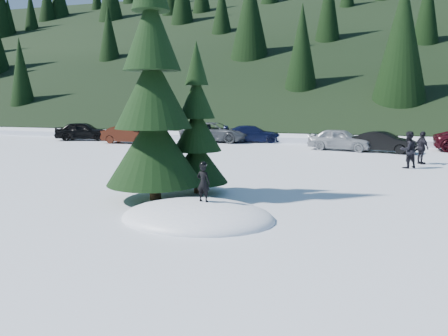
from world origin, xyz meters
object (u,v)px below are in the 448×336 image
(spruce_tall, at_px, (153,101))
(car_5, at_px, (383,142))
(car_3, at_px, (253,134))
(car_1, at_px, (129,135))
(car_2, at_px, (215,132))
(car_4, at_px, (341,139))
(car_0, at_px, (84,131))
(adult_0, at_px, (408,150))
(adult_1, at_px, (422,148))
(spruce_short, at_px, (197,135))
(child_skier, at_px, (203,183))

(spruce_tall, xyz_separation_m, car_5, (8.05, 16.38, -2.66))
(car_3, height_order, car_5, car_5)
(car_1, relative_size, car_3, 0.90)
(car_2, bearing_deg, car_1, 119.73)
(car_3, relative_size, car_5, 1.13)
(car_1, relative_size, car_5, 1.02)
(car_1, bearing_deg, car_4, -91.65)
(car_4, bearing_deg, car_0, 99.36)
(spruce_tall, bearing_deg, car_3, 94.13)
(adult_0, relative_size, car_5, 0.45)
(adult_1, xyz_separation_m, car_1, (-20.08, 5.22, -0.19))
(spruce_tall, bearing_deg, car_1, 121.81)
(car_2, xyz_separation_m, car_3, (2.93, 0.51, -0.11))
(spruce_short, relative_size, car_0, 1.20)
(car_3, bearing_deg, car_1, 97.67)
(adult_1, height_order, car_4, adult_1)
(adult_1, height_order, car_1, adult_1)
(child_skier, relative_size, car_2, 0.20)
(adult_0, relative_size, car_1, 0.44)
(adult_1, bearing_deg, car_4, 11.35)
(car_2, bearing_deg, spruce_tall, -165.52)
(adult_0, height_order, car_0, adult_0)
(car_4, relative_size, car_5, 1.06)
(spruce_tall, xyz_separation_m, car_2, (-4.40, 19.89, -2.55))
(car_1, bearing_deg, child_skier, -147.27)
(car_1, bearing_deg, adult_0, -111.54)
(adult_1, relative_size, car_1, 0.42)
(car_3, bearing_deg, car_4, -132.20)
(car_0, relative_size, car_1, 1.09)
(child_skier, distance_m, car_1, 22.40)
(spruce_short, bearing_deg, spruce_tall, -125.54)
(car_2, bearing_deg, car_5, -103.73)
(child_skier, xyz_separation_m, adult_0, (6.52, 11.56, -0.11))
(spruce_short, distance_m, car_3, 19.21)
(adult_1, height_order, car_2, adult_1)
(car_0, xyz_separation_m, car_2, (10.82, 1.96, 0.01))
(car_0, bearing_deg, adult_0, -125.68)
(car_5, bearing_deg, car_1, 103.77)
(child_skier, distance_m, adult_1, 15.12)
(car_2, bearing_deg, car_4, -105.45)
(child_skier, bearing_deg, adult_0, -111.79)
(car_5, bearing_deg, car_2, 89.16)
(car_0, bearing_deg, spruce_tall, -156.86)
(spruce_short, height_order, car_5, spruce_short)
(car_5, bearing_deg, adult_0, -158.01)
(spruce_short, bearing_deg, child_skier, -66.52)
(car_0, bearing_deg, car_3, -97.01)
(spruce_tall, height_order, car_1, spruce_tall)
(child_skier, relative_size, car_5, 0.27)
(spruce_short, xyz_separation_m, car_2, (-5.40, 18.49, -1.33))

